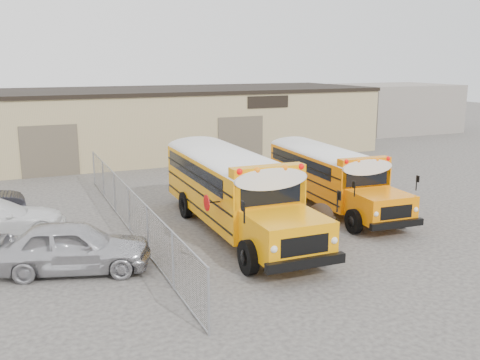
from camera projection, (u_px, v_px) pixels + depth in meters
name	position (u px, v px, depth m)	size (l,w,h in m)	color
ground	(300.00, 234.00, 20.78)	(120.00, 120.00, 0.00)	#3C3937
warehouse	(161.00, 121.00, 38.15)	(30.20, 10.20, 4.67)	tan
chainlink_fence	(129.00, 209.00, 20.93)	(0.07, 18.07, 1.81)	#96989E
distant_building_right	(394.00, 108.00, 51.12)	(10.00, 8.00, 4.40)	gray
school_bus_left	(185.00, 157.00, 26.99)	(3.38, 10.97, 3.20)	#FF9C05
school_bus_right	(278.00, 152.00, 29.73)	(2.91, 9.58, 2.77)	orange
tarp_bundle	(320.00, 220.00, 20.16)	(1.04, 1.00, 1.36)	black
car_silver	(73.00, 247.00, 16.91)	(1.95, 4.85, 1.65)	#BCBBC1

